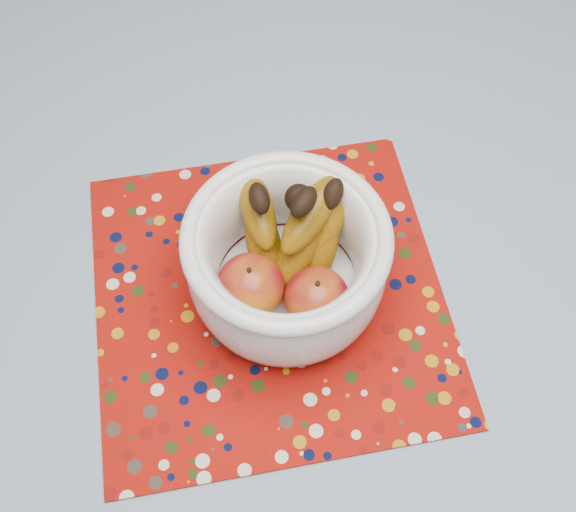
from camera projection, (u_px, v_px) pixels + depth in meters
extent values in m
plane|color=#2D2826|center=(338.00, 456.00, 1.41)|extent=(4.00, 4.00, 0.00)
cube|color=brown|center=(379.00, 302.00, 0.78)|extent=(1.20, 1.20, 0.04)
cylinder|color=brown|center=(165.00, 104.00, 1.43)|extent=(0.06, 0.06, 0.71)
cube|color=slate|center=(382.00, 292.00, 0.76)|extent=(1.32, 1.32, 0.01)
cube|color=#900E07|center=(269.00, 294.00, 0.75)|extent=(0.51, 0.51, 0.00)
cylinder|color=white|center=(287.00, 290.00, 0.74)|extent=(0.10, 0.10, 0.01)
cylinder|color=white|center=(287.00, 286.00, 0.73)|extent=(0.15, 0.15, 0.01)
torus|color=white|center=(287.00, 237.00, 0.64)|extent=(0.21, 0.21, 0.02)
ellipsoid|color=maroon|center=(251.00, 286.00, 0.69)|extent=(0.07, 0.07, 0.06)
ellipsoid|color=maroon|center=(317.00, 298.00, 0.68)|extent=(0.07, 0.07, 0.06)
sphere|color=black|center=(299.00, 198.00, 0.65)|extent=(0.03, 0.03, 0.03)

